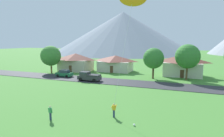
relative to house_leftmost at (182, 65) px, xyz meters
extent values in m
cube|color=#2D2D33|center=(-9.27, -13.13, -2.80)|extent=(160.00, 6.51, 0.08)
cone|color=gray|center=(-45.55, 91.47, 12.94)|extent=(107.55, 107.55, 31.56)
cube|color=beige|center=(0.00, 0.00, -1.07)|extent=(9.26, 6.34, 3.54)
pyramid|color=brown|center=(0.00, 0.00, 1.67)|extent=(10.00, 6.84, 1.95)
cube|color=brown|center=(0.00, -3.19, -1.84)|extent=(0.90, 0.06, 2.00)
cube|color=beige|center=(-18.80, 1.00, -1.31)|extent=(9.36, 6.42, 3.06)
pyramid|color=brown|center=(-18.80, 1.00, 1.07)|extent=(10.11, 6.93, 1.69)
cube|color=brown|center=(-18.80, -2.23, -1.84)|extent=(0.90, 0.06, 2.00)
cube|color=beige|center=(-30.29, -2.54, -1.13)|extent=(9.15, 6.06, 3.43)
pyramid|color=brown|center=(-30.29, -2.54, 1.53)|extent=(9.89, 6.55, 1.88)
cube|color=brown|center=(-30.29, -5.60, -1.84)|extent=(0.90, 0.06, 2.00)
cylinder|color=brown|center=(1.02, -5.26, -1.15)|extent=(0.44, 0.44, 3.39)
sphere|color=#33752D|center=(1.02, -5.26, 2.63)|extent=(5.56, 5.56, 5.56)
cylinder|color=#4C3823|center=(-6.47, -6.41, -1.32)|extent=(0.44, 0.44, 3.05)
sphere|color=#33752D|center=(-6.47, -6.41, 2.06)|extent=(4.92, 4.92, 4.92)
cylinder|color=brown|center=(-34.82, -8.24, -1.47)|extent=(0.44, 0.44, 2.74)
sphere|color=#3D7F33|center=(-34.82, -8.24, 2.02)|extent=(5.65, 5.65, 5.65)
cube|color=#237042|center=(-27.72, -12.16, -2.16)|extent=(4.23, 1.86, 0.80)
cube|color=#2D3847|center=(-27.57, -12.16, -1.42)|extent=(2.22, 1.62, 0.68)
cylinder|color=black|center=(-29.09, -13.06, -2.44)|extent=(0.64, 0.25, 0.64)
cylinder|color=black|center=(-29.06, -11.22, -2.44)|extent=(0.64, 0.25, 0.64)
cylinder|color=black|center=(-26.39, -13.10, -2.44)|extent=(0.64, 0.25, 0.64)
cylinder|color=black|center=(-26.36, -11.26, -2.44)|extent=(0.64, 0.25, 0.64)
cube|color=#333338|center=(-19.43, -14.41, -2.09)|extent=(5.23, 2.07, 0.84)
cube|color=#333338|center=(-20.53, -14.40, -1.22)|extent=(1.92, 1.86, 0.90)
cube|color=#2D3847|center=(-20.53, -14.40, -0.95)|extent=(1.64, 1.90, 0.28)
cube|color=#28282C|center=(-18.28, -14.42, -1.49)|extent=(2.72, 1.99, 0.36)
cylinder|color=black|center=(-21.14, -15.41, -2.38)|extent=(0.76, 0.29, 0.76)
cylinder|color=black|center=(-21.12, -13.37, -2.38)|extent=(0.76, 0.29, 0.76)
cylinder|color=black|center=(-17.74, -15.45, -2.38)|extent=(0.76, 0.29, 0.76)
cylinder|color=black|center=(-17.72, -13.41, -2.38)|extent=(0.76, 0.29, 0.76)
cylinder|color=navy|center=(-7.04, -31.72, -2.40)|extent=(0.24, 0.24, 0.88)
cube|color=yellow|center=(-7.04, -31.72, -1.67)|extent=(0.36, 0.22, 0.58)
sphere|color=tan|center=(-7.04, -31.72, -1.27)|extent=(0.21, 0.21, 0.21)
cylinder|color=yellow|center=(-7.26, -31.66, -1.53)|extent=(0.18, 0.55, 0.37)
cylinder|color=yellow|center=(-6.82, -31.66, -1.53)|extent=(0.18, 0.55, 0.37)
cylinder|color=silver|center=(-6.46, -29.92, 5.03)|extent=(1.18, 3.62, 12.65)
cylinder|color=navy|center=(-13.48, -35.04, -2.40)|extent=(0.24, 0.24, 0.88)
cube|color=#388E51|center=(-13.48, -35.04, -1.67)|extent=(0.36, 0.22, 0.58)
sphere|color=beige|center=(-13.48, -35.04, -1.27)|extent=(0.21, 0.21, 0.21)
cylinder|color=#388E51|center=(-13.70, -35.04, -1.72)|extent=(0.12, 0.18, 0.59)
cylinder|color=#388E51|center=(-13.26, -35.04, -1.72)|extent=(0.12, 0.18, 0.59)
sphere|color=white|center=(-4.23, -33.11, -2.72)|extent=(0.24, 0.24, 0.24)
camera|label=1|loc=(0.36, -51.55, 5.99)|focal=30.26mm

